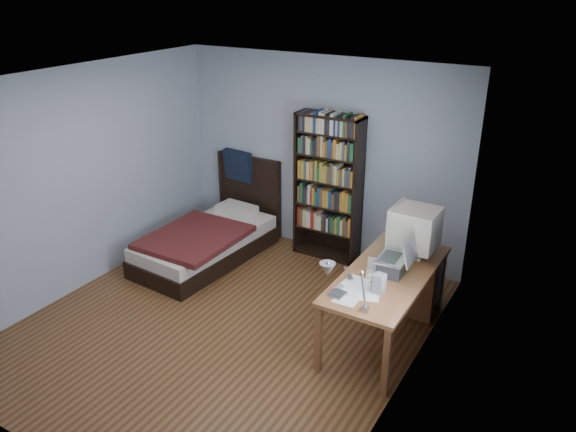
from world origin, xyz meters
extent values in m
plane|color=#502D17|center=(0.00, 0.00, 0.00)|extent=(4.20, 4.20, 0.00)
plane|color=white|center=(0.00, 0.00, 2.50)|extent=(4.20, 4.20, 0.00)
cube|color=#A9B5C6|center=(0.00, 2.10, 1.25)|extent=(3.80, 0.04, 2.50)
cube|color=#A9B5C6|center=(0.00, -2.10, 1.25)|extent=(3.80, 0.04, 2.50)
cube|color=#A9B5C6|center=(-1.90, 0.00, 1.25)|extent=(0.04, 4.20, 2.50)
cube|color=#A9B5C6|center=(1.90, 0.00, 1.25)|extent=(0.04, 4.20, 2.50)
cube|color=white|center=(1.89, -0.15, 1.45)|extent=(0.01, 1.14, 1.14)
cube|color=white|center=(1.88, -0.15, 1.45)|extent=(0.01, 1.00, 1.00)
cube|color=brown|center=(1.50, 0.63, 0.71)|extent=(0.75, 1.69, 0.04)
cube|color=brown|center=(1.18, -0.17, 0.34)|extent=(0.06, 0.06, 0.69)
cube|color=brown|center=(1.83, -0.17, 0.34)|extent=(0.06, 0.06, 0.69)
cube|color=brown|center=(1.18, 1.43, 0.34)|extent=(0.06, 0.06, 0.69)
cube|color=brown|center=(1.83, 1.43, 0.34)|extent=(0.06, 0.06, 0.69)
cube|color=brown|center=(1.50, 1.26, 0.34)|extent=(0.69, 0.40, 0.68)
cube|color=beige|center=(1.56, 1.11, 0.75)|extent=(0.28, 0.24, 0.03)
cylinder|color=beige|center=(1.56, 1.11, 0.79)|extent=(0.11, 0.11, 0.06)
cube|color=beige|center=(1.59, 1.11, 1.03)|extent=(0.44, 0.41, 0.41)
cube|color=#BAAF9B|center=(1.38, 1.11, 1.03)|extent=(0.04, 0.43, 0.43)
cube|color=#46A8FE|center=(1.36, 1.11, 1.03)|extent=(0.01, 0.32, 0.28)
cube|color=#2D2D30|center=(1.54, 0.62, 0.81)|extent=(0.24, 0.28, 0.16)
cube|color=#AFAFB4|center=(1.54, 0.62, 0.90)|extent=(0.28, 0.35, 0.02)
cube|color=#2D2D30|center=(1.52, 0.62, 0.91)|extent=(0.18, 0.28, 0.00)
cube|color=#AFAFB4|center=(1.70, 0.62, 1.02)|extent=(0.10, 0.35, 0.24)
cube|color=#0CBF26|center=(1.69, 0.62, 1.02)|extent=(0.07, 0.28, 0.19)
cube|color=#99999E|center=(1.58, -0.10, 0.75)|extent=(0.06, 0.05, 0.04)
cylinder|color=#99999E|center=(1.58, -0.17, 0.97)|extent=(0.02, 0.15, 0.41)
cylinder|color=#99999E|center=(1.51, -0.39, 1.27)|extent=(0.17, 0.34, 0.20)
cone|color=#99999E|center=(1.43, -0.55, 1.31)|extent=(0.13, 0.13, 0.11)
cube|color=#BAAF9B|center=(1.38, 0.61, 0.74)|extent=(0.30, 0.46, 0.04)
cube|color=gray|center=(1.57, 0.23, 0.82)|extent=(0.11, 0.11, 0.19)
cylinder|color=#07340E|center=(1.39, 0.88, 0.79)|extent=(0.06, 0.06, 0.12)
ellipsoid|color=silver|center=(1.48, 0.88, 0.75)|extent=(0.06, 0.10, 0.03)
cube|color=#AFAFB4|center=(1.24, 0.33, 0.74)|extent=(0.10, 0.11, 0.02)
cube|color=gray|center=(1.23, 0.12, 0.74)|extent=(0.07, 0.11, 0.02)
cube|color=gray|center=(1.27, 0.01, 0.74)|extent=(0.14, 0.14, 0.03)
cube|color=black|center=(-0.20, 1.94, 0.92)|extent=(0.03, 0.30, 1.85)
cube|color=black|center=(0.60, 1.94, 0.92)|extent=(0.03, 0.30, 1.85)
cube|color=black|center=(0.20, 1.94, 1.83)|extent=(0.83, 0.30, 0.03)
cube|color=black|center=(0.20, 1.94, 0.03)|extent=(0.83, 0.30, 0.06)
cube|color=black|center=(0.20, 2.08, 0.92)|extent=(0.83, 0.02, 1.85)
cube|color=olive|center=(0.20, 1.92, 0.95)|extent=(0.75, 0.22, 1.65)
cube|color=black|center=(-1.07, 1.05, 0.11)|extent=(1.07, 1.94, 0.22)
cube|color=beige|center=(-1.07, 1.05, 0.30)|extent=(1.03, 1.88, 0.16)
cube|color=maroon|center=(-1.04, 0.81, 0.41)|extent=(1.00, 1.22, 0.07)
cube|color=beige|center=(-1.07, 1.74, 0.43)|extent=(0.54, 0.37, 0.12)
cube|color=black|center=(-1.07, 2.06, 0.55)|extent=(1.00, 0.05, 1.10)
cylinder|color=black|center=(-1.54, 2.04, 0.55)|extent=(0.06, 0.06, 1.10)
cylinder|color=black|center=(-0.60, 2.04, 0.55)|extent=(0.06, 0.06, 1.10)
cube|color=black|center=(-1.22, 2.03, 0.95)|extent=(0.46, 0.20, 0.43)
camera|label=1|loc=(3.07, -3.92, 3.37)|focal=35.00mm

